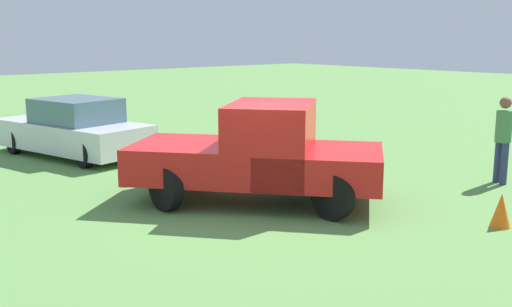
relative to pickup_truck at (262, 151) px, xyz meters
name	(u,v)px	position (x,y,z in m)	size (l,w,h in m)	color
ground_plane	(261,208)	(0.26, -0.26, -0.94)	(80.00, 80.00, 0.00)	#5B8C47
pickup_truck	(262,151)	(0.00, 0.00, 0.00)	(4.72, 4.32, 1.82)	black
sedan_near	(74,130)	(-6.36, -0.71, -0.27)	(4.61, 2.67, 1.46)	black
person_bystander	(503,135)	(2.13, 4.64, 0.07)	(0.42, 0.42, 1.78)	navy
traffic_cone	(501,210)	(3.57, 1.89, -0.67)	(0.32, 0.32, 0.55)	orange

